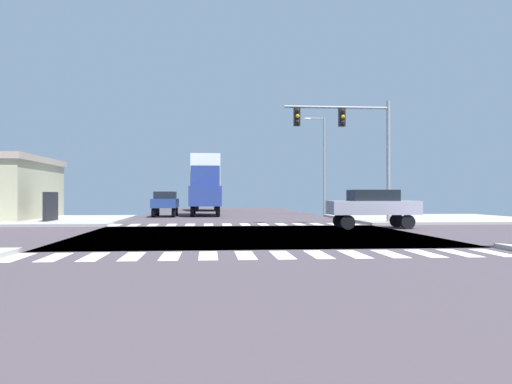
# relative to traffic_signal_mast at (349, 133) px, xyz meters

# --- Properties ---
(ground) EXTENTS (90.00, 90.00, 0.05)m
(ground) POSITION_rel_traffic_signal_mast_xyz_m (-5.99, -6.86, -5.07)
(ground) COLOR #453B41
(sidewalk_corner_ne) EXTENTS (12.00, 12.00, 0.14)m
(sidewalk_corner_ne) POSITION_rel_traffic_signal_mast_xyz_m (7.01, 5.14, -4.97)
(sidewalk_corner_ne) COLOR #A09B91
(sidewalk_corner_ne) RESTS_ON ground
(sidewalk_corner_nw) EXTENTS (12.00, 12.00, 0.14)m
(sidewalk_corner_nw) POSITION_rel_traffic_signal_mast_xyz_m (-18.99, 5.14, -4.97)
(sidewalk_corner_nw) COLOR #9A9793
(sidewalk_corner_nw) RESTS_ON ground
(crosswalk_near) EXTENTS (13.50, 2.00, 0.01)m
(crosswalk_near) POSITION_rel_traffic_signal_mast_xyz_m (-6.24, -14.16, -5.04)
(crosswalk_near) COLOR silver
(crosswalk_near) RESTS_ON ground
(crosswalk_far) EXTENTS (13.50, 2.00, 0.01)m
(crosswalk_far) POSITION_rel_traffic_signal_mast_xyz_m (-6.24, 0.44, -5.04)
(crosswalk_far) COLOR silver
(crosswalk_far) RESTS_ON ground
(traffic_signal_mast) EXTENTS (5.95, 0.55, 6.86)m
(traffic_signal_mast) POSITION_rel_traffic_signal_mast_xyz_m (0.00, 0.00, 0.00)
(traffic_signal_mast) COLOR gray
(traffic_signal_mast) RESTS_ON ground
(street_lamp) EXTENTS (1.78, 0.32, 7.97)m
(street_lamp) POSITION_rel_traffic_signal_mast_xyz_m (1.42, 13.67, -0.27)
(street_lamp) COLOR gray
(street_lamp) RESTS_ON ground
(box_truck_nearside_1) EXTENTS (2.40, 7.20, 4.85)m
(box_truck_nearside_1) POSITION_rel_traffic_signal_mast_xyz_m (-7.99, 26.56, -2.48)
(box_truck_nearside_1) COLOR black
(box_truck_nearside_1) RESTS_ON ground
(sedan_farside_1) EXTENTS (4.30, 1.80, 1.88)m
(sedan_farside_1) POSITION_rel_traffic_signal_mast_xyz_m (0.26, -3.36, -3.92)
(sedan_farside_1) COLOR black
(sedan_farside_1) RESTS_ON ground
(box_truck_queued_2) EXTENTS (2.40, 7.20, 4.85)m
(box_truck_queued_2) POSITION_rel_traffic_signal_mast_xyz_m (-7.99, 13.25, -2.48)
(box_truck_queued_2) COLOR black
(box_truck_queued_2) RESTS_ON ground
(sedan_trailing_3) EXTENTS (1.80, 4.30, 1.88)m
(sedan_trailing_3) POSITION_rel_traffic_signal_mast_xyz_m (-10.99, 11.46, -3.92)
(sedan_trailing_3) COLOR black
(sedan_trailing_3) RESTS_ON ground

